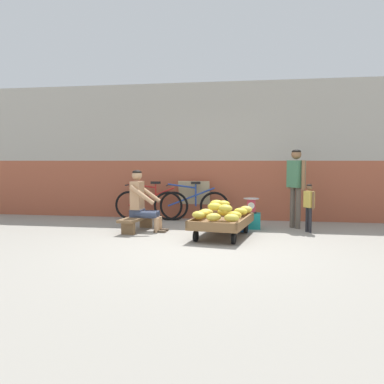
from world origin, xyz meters
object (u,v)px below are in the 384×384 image
bicycle_near_left (151,204)px  sign_board (195,200)px  customer_child (309,203)px  bicycle_far_left (191,205)px  vendor_seated (142,201)px  plastic_crate (251,221)px  customer_adult (296,179)px  banana_cart (222,223)px  low_bench (137,220)px  weighing_scale (251,205)px  shopping_bag (244,225)px

bicycle_near_left → sign_board: (0.93, 0.31, 0.08)m
bicycle_near_left → customer_child: 3.42m
bicycle_far_left → sign_board: sign_board is taller
vendor_seated → bicycle_near_left: vendor_seated is taller
plastic_crate → bicycle_near_left: (-2.21, 0.78, 0.20)m
plastic_crate → customer_adult: size_ratio=0.24×
plastic_crate → customer_child: 1.15m
customer_child → sign_board: bearing=150.2°
banana_cart → low_bench: 1.67m
weighing_scale → low_bench: bearing=-163.5°
weighing_scale → bicycle_near_left: size_ratio=0.18×
bicycle_near_left → bicycle_far_left: size_ratio=1.00×
bicycle_far_left → customer_adult: (2.17, -0.65, 0.60)m
sign_board → customer_adult: customer_adult is taller
vendor_seated → customer_child: 3.08m
customer_adult → shopping_bag: 1.41m
customer_adult → weighing_scale: bearing=-168.1°
customer_adult → shopping_bag: size_ratio=6.38×
weighing_scale → shopping_bag: bearing=-107.9°
sign_board → plastic_crate: bearing=-40.4°
bicycle_far_left → customer_child: 2.61m
shopping_bag → banana_cart: bearing=-120.2°
bicycle_far_left → bicycle_near_left: bearing=-177.0°
bicycle_far_left → sign_board: bearing=82.1°
banana_cart → shopping_bag: 0.69m
customer_child → shopping_bag: bearing=-172.4°
weighing_scale → customer_adult: customer_adult is taller
weighing_scale → shopping_bag: 0.54m
plastic_crate → weighing_scale: 0.30m
banana_cart → customer_adult: size_ratio=1.02×
weighing_scale → customer_adult: (0.85, 0.18, 0.50)m
plastic_crate → customer_child: customer_child is taller
low_bench → customer_adult: bearing=15.2°
shopping_bag → customer_child: bearing=7.6°
plastic_crate → shopping_bag: 0.42m
low_bench → vendor_seated: 0.38m
weighing_scale → customer_child: 1.08m
plastic_crate → customer_child: bearing=-13.1°
vendor_seated → bicycle_near_left: bearing=98.3°
banana_cart → plastic_crate: 1.10m
vendor_seated → bicycle_far_left: size_ratio=0.69×
vendor_seated → bicycle_far_left: 1.62m
plastic_crate → customer_child: size_ratio=0.41×
bicycle_far_left → customer_adult: 2.34m
bicycle_far_left → shopping_bag: 1.73m
vendor_seated → customer_child: (3.06, 0.38, -0.02)m
bicycle_near_left → banana_cart: bearing=-45.5°
vendor_seated → plastic_crate: bearing=17.3°
banana_cart → bicycle_near_left: 2.48m
banana_cart → shopping_bag: banana_cart is taller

